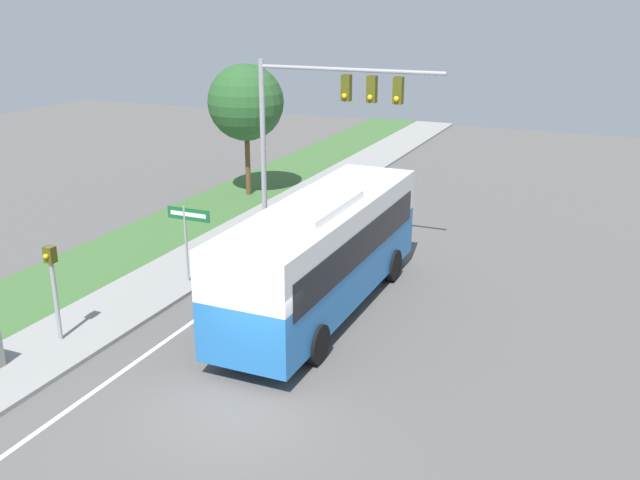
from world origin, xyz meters
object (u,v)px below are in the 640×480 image
at_px(bus, 323,248).
at_px(pedestrian_signal, 53,278).
at_px(street_sign, 187,229).
at_px(signal_gantry, 320,114).

relative_size(bus, pedestrian_signal, 3.59).
height_order(bus, pedestrian_signal, bus).
relative_size(bus, street_sign, 3.76).
height_order(signal_gantry, pedestrian_signal, signal_gantry).
height_order(pedestrian_signal, street_sign, pedestrian_signal).
xyz_separation_m(bus, signal_gantry, (-2.29, 4.97, 3.12)).
distance_m(pedestrian_signal, street_sign, 5.13).
distance_m(signal_gantry, pedestrian_signal, 10.99).
xyz_separation_m(pedestrian_signal, street_sign, (0.91, 5.05, 0.00)).
bearing_deg(pedestrian_signal, bus, 40.81).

